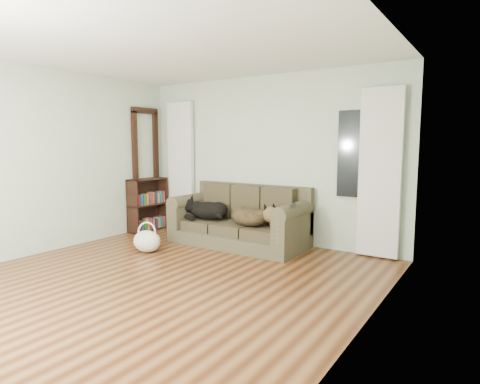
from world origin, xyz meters
The scene contains 15 objects.
floor centered at (0.00, 0.00, 0.00)m, with size 5.00×5.00×0.00m, color #401E0C.
ceiling centered at (0.00, 0.00, 2.60)m, with size 5.00×5.00×0.00m, color white.
wall_back centered at (0.00, 2.50, 1.30)m, with size 4.50×0.04×2.60m, color beige.
wall_left centered at (-2.25, 0.00, 1.30)m, with size 0.04×5.00×2.60m, color beige.
wall_right centered at (2.25, 0.00, 1.30)m, with size 0.04×5.00×2.60m, color beige.
curtain_left centered at (-1.70, 2.42, 1.15)m, with size 0.55×0.08×2.25m, color silver.
curtain_right centered at (1.80, 2.42, 1.15)m, with size 0.55×0.08×2.25m, color silver.
window_pane centered at (1.45, 2.47, 1.40)m, with size 0.50×0.03×1.20m, color black.
door_casing centered at (-2.20, 2.05, 1.05)m, with size 0.07×0.60×2.10m, color black.
sofa centered at (-0.17, 1.97, 0.45)m, with size 2.06×0.89×0.84m, color #2A2519.
dog_black_lab centered at (-0.74, 1.92, 0.48)m, with size 0.67×0.47×0.29m, color black.
dog_shepherd centered at (0.14, 1.88, 0.49)m, with size 0.65×0.46×0.29m, color black.
tv_remote centered at (0.82, 1.82, 0.73)m, with size 0.06×0.20×0.02m, color black.
tote_bag centered at (-1.03, 0.92, 0.16)m, with size 0.43×0.33×0.31m, color #EDE5CE.
bookshelf centered at (-2.09, 1.96, 0.50)m, with size 0.28×0.74×0.93m, color black.
Camera 1 is at (3.15, -3.04, 1.55)m, focal length 30.00 mm.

